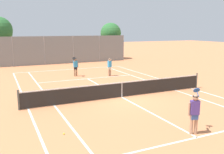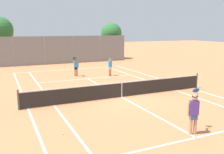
{
  "view_description": "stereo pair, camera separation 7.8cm",
  "coord_description": "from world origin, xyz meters",
  "px_view_note": "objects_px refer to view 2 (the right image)",
  "views": [
    {
      "loc": [
        -6.76,
        -13.2,
        4.11
      ],
      "look_at": [
        0.03,
        1.5,
        1.0
      ],
      "focal_mm": 40.0,
      "sensor_mm": 36.0,
      "label": 1
    },
    {
      "loc": [
        -6.69,
        -13.23,
        4.11
      ],
      "look_at": [
        0.03,
        1.5,
        1.0
      ],
      "focal_mm": 40.0,
      "sensor_mm": 36.0,
      "label": 2
    }
  ],
  "objects_px": {
    "loose_tennis_ball_1": "(162,83)",
    "tree_behind_right": "(111,34)",
    "player_near_side": "(194,112)",
    "tree_behind_left": "(1,31)",
    "tennis_net": "(122,89)",
    "loose_tennis_ball_0": "(63,134)",
    "player_far_left": "(76,66)",
    "player_far_right": "(110,66)"
  },
  "relations": [
    {
      "from": "player_far_left",
      "to": "tree_behind_right",
      "type": "height_order",
      "value": "tree_behind_right"
    },
    {
      "from": "player_far_left",
      "to": "tree_behind_right",
      "type": "distance_m",
      "value": 13.83
    },
    {
      "from": "loose_tennis_ball_1",
      "to": "tree_behind_right",
      "type": "bearing_deg",
      "value": 79.08
    },
    {
      "from": "tree_behind_left",
      "to": "tree_behind_right",
      "type": "xyz_separation_m",
      "value": [
        13.96,
        -1.33,
        -0.47
      ]
    },
    {
      "from": "loose_tennis_ball_0",
      "to": "player_far_right",
      "type": "bearing_deg",
      "value": 57.5
    },
    {
      "from": "player_near_side",
      "to": "tree_behind_left",
      "type": "relative_size",
      "value": 0.32
    },
    {
      "from": "tennis_net",
      "to": "player_far_left",
      "type": "height_order",
      "value": "player_far_left"
    },
    {
      "from": "tree_behind_right",
      "to": "player_far_right",
      "type": "bearing_deg",
      "value": -114.65
    },
    {
      "from": "tennis_net",
      "to": "loose_tennis_ball_0",
      "type": "height_order",
      "value": "tennis_net"
    },
    {
      "from": "player_near_side",
      "to": "player_far_left",
      "type": "height_order",
      "value": "same"
    },
    {
      "from": "loose_tennis_ball_1",
      "to": "tree_behind_right",
      "type": "xyz_separation_m",
      "value": [
        3.19,
        16.55,
        3.42
      ]
    },
    {
      "from": "player_near_side",
      "to": "tree_behind_left",
      "type": "height_order",
      "value": "tree_behind_left"
    },
    {
      "from": "player_near_side",
      "to": "player_far_right",
      "type": "bearing_deg",
      "value": 80.65
    },
    {
      "from": "player_near_side",
      "to": "tree_behind_right",
      "type": "distance_m",
      "value": 26.04
    },
    {
      "from": "loose_tennis_ball_1",
      "to": "tree_behind_right",
      "type": "relative_size",
      "value": 0.01
    },
    {
      "from": "loose_tennis_ball_1",
      "to": "player_near_side",
      "type": "bearing_deg",
      "value": -118.2
    },
    {
      "from": "tree_behind_left",
      "to": "tennis_net",
      "type": "bearing_deg",
      "value": -72.71
    },
    {
      "from": "player_far_left",
      "to": "loose_tennis_ball_0",
      "type": "bearing_deg",
      "value": -108.78
    },
    {
      "from": "player_near_side",
      "to": "loose_tennis_ball_1",
      "type": "bearing_deg",
      "value": 61.8
    },
    {
      "from": "player_far_left",
      "to": "tree_behind_right",
      "type": "relative_size",
      "value": 0.36
    },
    {
      "from": "tennis_net",
      "to": "player_near_side",
      "type": "relative_size",
      "value": 6.76
    },
    {
      "from": "player_far_right",
      "to": "tennis_net",
      "type": "bearing_deg",
      "value": -108.23
    },
    {
      "from": "tree_behind_left",
      "to": "player_far_right",
      "type": "bearing_deg",
      "value": -57.56
    },
    {
      "from": "tree_behind_left",
      "to": "tree_behind_right",
      "type": "bearing_deg",
      "value": -5.44
    },
    {
      "from": "player_far_right",
      "to": "loose_tennis_ball_1",
      "type": "bearing_deg",
      "value": -63.22
    },
    {
      "from": "loose_tennis_ball_1",
      "to": "tree_behind_left",
      "type": "height_order",
      "value": "tree_behind_left"
    },
    {
      "from": "tennis_net",
      "to": "player_far_right",
      "type": "distance_m",
      "value": 7.1
    },
    {
      "from": "tennis_net",
      "to": "tree_behind_left",
      "type": "relative_size",
      "value": 2.14
    },
    {
      "from": "tennis_net",
      "to": "player_far_left",
      "type": "xyz_separation_m",
      "value": [
        -0.55,
        7.93,
        0.42
      ]
    },
    {
      "from": "player_far_left",
      "to": "loose_tennis_ball_0",
      "type": "height_order",
      "value": "player_far_left"
    },
    {
      "from": "player_far_left",
      "to": "tree_behind_right",
      "type": "xyz_separation_m",
      "value": [
        8.27,
        10.79,
        2.53
      ]
    },
    {
      "from": "player_far_right",
      "to": "player_far_left",
      "type": "bearing_deg",
      "value": 156.79
    },
    {
      "from": "player_near_side",
      "to": "loose_tennis_ball_0",
      "type": "distance_m",
      "value": 5.23
    },
    {
      "from": "player_near_side",
      "to": "player_far_right",
      "type": "relative_size",
      "value": 1.11
    },
    {
      "from": "tree_behind_right",
      "to": "tennis_net",
      "type": "bearing_deg",
      "value": -112.41
    },
    {
      "from": "loose_tennis_ball_0",
      "to": "loose_tennis_ball_1",
      "type": "distance_m",
      "value": 10.99
    },
    {
      "from": "player_near_side",
      "to": "loose_tennis_ball_0",
      "type": "xyz_separation_m",
      "value": [
        -4.71,
        2.1,
        -0.89
      ]
    },
    {
      "from": "player_far_right",
      "to": "tree_behind_left",
      "type": "height_order",
      "value": "tree_behind_left"
    },
    {
      "from": "tennis_net",
      "to": "loose_tennis_ball_1",
      "type": "xyz_separation_m",
      "value": [
        4.52,
        2.17,
        -0.48
      ]
    },
    {
      "from": "tennis_net",
      "to": "tree_behind_left",
      "type": "bearing_deg",
      "value": 107.29
    },
    {
      "from": "player_far_left",
      "to": "tree_behind_left",
      "type": "relative_size",
      "value": 0.32
    },
    {
      "from": "player_near_side",
      "to": "player_far_right",
      "type": "xyz_separation_m",
      "value": [
        2.11,
        12.8,
        -0.02
      ]
    }
  ]
}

